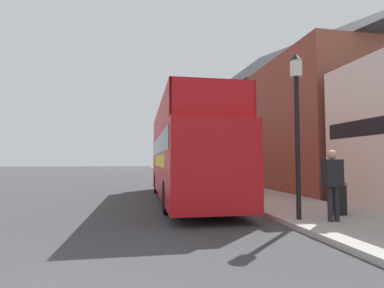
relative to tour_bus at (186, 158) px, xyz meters
The scene contains 9 objects.
ground_plane 11.57m from the tour_bus, 108.68° to the left, with size 144.00×144.00×0.00m, color #3D3D3F.
sidewalk 8.71m from the tour_bus, 66.50° to the left, with size 3.44×108.00×0.14m.
brick_terrace_rear 13.61m from the tour_bus, 51.96° to the left, with size 6.00×24.82×10.46m.
tour_bus is the anchor object (origin of this frame).
parked_car_ahead_of_bus 8.73m from the tour_bus, 86.07° to the left, with size 1.90×4.31×1.39m.
pedestrian_second 6.64m from the tour_bus, 64.32° to the right, with size 0.49×0.27×1.86m.
lamp_post_nearest 6.09m from the tour_bus, 68.72° to the right, with size 0.35×0.35×4.57m.
lamp_post_second 4.06m from the tour_bus, 56.32° to the left, with size 0.35×0.35×4.82m.
litter_bin 6.40m from the tour_bus, 53.92° to the right, with size 0.48×0.48×0.93m.
Camera 1 is at (1.41, -2.81, 1.72)m, focal length 28.00 mm.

